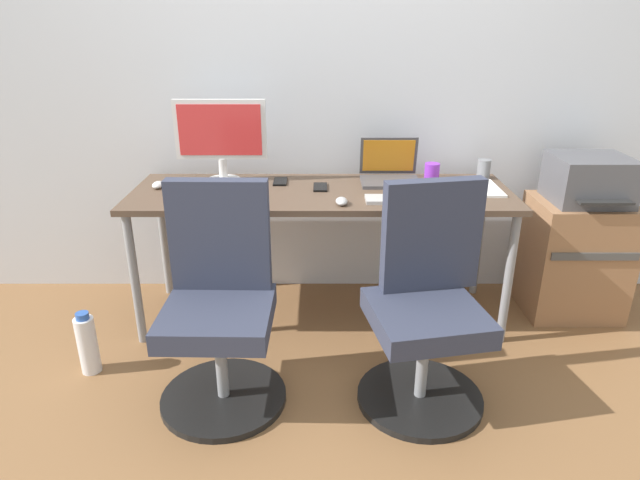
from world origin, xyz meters
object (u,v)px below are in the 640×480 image
(desktop_monitor, at_px, (219,135))
(open_laptop, at_px, (388,171))
(water_bottle_on_floor, at_px, (86,344))
(printer, at_px, (587,179))
(office_chair_right, at_px, (425,307))
(coffee_mug, at_px, (430,172))
(office_chair_left, at_px, (218,308))
(side_cabinet, at_px, (572,257))

(desktop_monitor, relative_size, open_laptop, 1.55)
(water_bottle_on_floor, bearing_deg, desktop_monitor, 51.83)
(desktop_monitor, bearing_deg, printer, -3.38)
(office_chair_right, bearing_deg, coffee_mug, 79.51)
(desktop_monitor, height_order, open_laptop, desktop_monitor)
(office_chair_right, bearing_deg, water_bottle_on_floor, 174.27)
(water_bottle_on_floor, bearing_deg, coffee_mug, 23.23)
(desktop_monitor, relative_size, coffee_mug, 5.22)
(office_chair_left, relative_size, open_laptop, 3.03)
(office_chair_left, height_order, open_laptop, open_laptop)
(side_cabinet, bearing_deg, water_bottle_on_floor, -166.55)
(water_bottle_on_floor, relative_size, desktop_monitor, 0.65)
(desktop_monitor, bearing_deg, coffee_mug, 0.89)
(printer, distance_m, coffee_mug, 0.80)
(printer, bearing_deg, coffee_mug, 170.61)
(office_chair_left, relative_size, water_bottle_on_floor, 3.03)
(office_chair_left, bearing_deg, desktop_monitor, 96.86)
(side_cabinet, bearing_deg, printer, -90.00)
(desktop_monitor, bearing_deg, office_chair_left, -83.14)
(coffee_mug, bearing_deg, water_bottle_on_floor, -156.77)
(office_chair_left, xyz_separation_m, side_cabinet, (1.82, 0.74, -0.10))
(open_laptop, height_order, coffee_mug, open_laptop)
(office_chair_left, distance_m, open_laptop, 1.22)
(printer, height_order, water_bottle_on_floor, printer)
(water_bottle_on_floor, xyz_separation_m, open_laptop, (1.45, 0.70, 0.63))
(side_cabinet, xyz_separation_m, water_bottle_on_floor, (-2.47, -0.59, -0.18))
(printer, bearing_deg, desktop_monitor, 176.62)
(printer, distance_m, water_bottle_on_floor, 2.62)
(office_chair_left, relative_size, printer, 2.35)
(open_laptop, bearing_deg, printer, -6.17)
(office_chair_right, height_order, open_laptop, open_laptop)
(office_chair_right, bearing_deg, open_laptop, 94.70)
(open_laptop, distance_m, coffee_mug, 0.23)
(water_bottle_on_floor, distance_m, coffee_mug, 1.93)
(office_chair_right, relative_size, coffee_mug, 10.22)
(office_chair_right, xyz_separation_m, desktop_monitor, (-0.97, 0.86, 0.55))
(printer, xyz_separation_m, open_laptop, (-1.02, 0.11, 0.01))
(office_chair_left, height_order, desktop_monitor, desktop_monitor)
(open_laptop, bearing_deg, water_bottle_on_floor, -154.18)
(office_chair_right, xyz_separation_m, side_cabinet, (0.95, 0.74, -0.10))
(office_chair_left, xyz_separation_m, desktop_monitor, (-0.10, 0.86, 0.55))
(side_cabinet, xyz_separation_m, coffee_mug, (-0.79, 0.13, 0.45))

